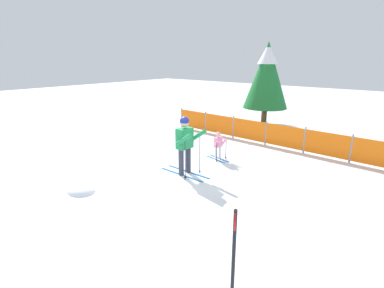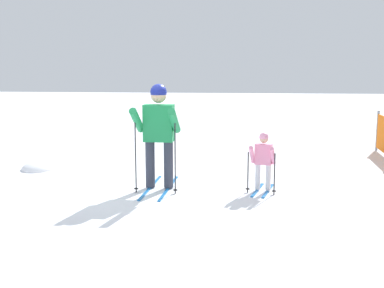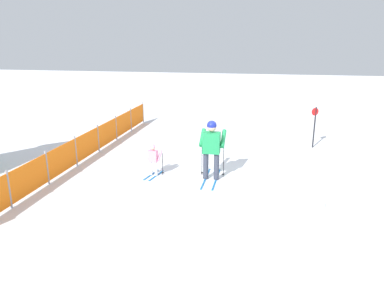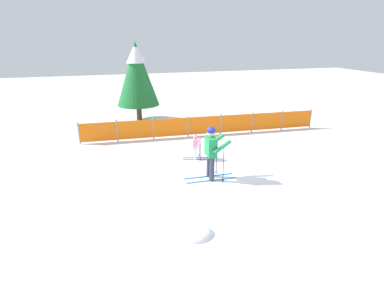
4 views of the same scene
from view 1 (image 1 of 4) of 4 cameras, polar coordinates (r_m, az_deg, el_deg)
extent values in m
plane|color=white|center=(8.73, -1.52, -6.49)|extent=(60.00, 60.00, 0.00)
cube|color=#1966B2|center=(9.16, -0.71, -5.32)|extent=(1.65, 0.09, 0.02)
cube|color=#1966B2|center=(8.94, -2.05, -5.86)|extent=(1.65, 0.09, 0.02)
cylinder|color=#333847|center=(9.02, -0.72, -2.95)|extent=(0.16, 0.16, 0.78)
cylinder|color=#333847|center=(8.80, -2.08, -3.45)|extent=(0.16, 0.16, 0.78)
cube|color=#1E8C4C|center=(8.70, -1.42, 1.11)|extent=(0.29, 0.49, 0.61)
cylinder|color=#1E8C4C|center=(8.74, 1.17, 1.63)|extent=(0.59, 0.14, 0.45)
cylinder|color=#1E8C4C|center=(8.30, -1.53, 0.84)|extent=(0.59, 0.14, 0.45)
sphere|color=#D8AD8C|center=(8.59, -1.44, 4.07)|extent=(0.26, 0.26, 0.26)
sphere|color=navy|center=(8.58, -1.45, 4.36)|extent=(0.27, 0.27, 0.27)
cylinder|color=black|center=(8.88, 1.49, -1.92)|extent=(0.02, 0.02, 1.21)
cylinder|color=black|center=(9.06, 1.47, -5.21)|extent=(0.07, 0.07, 0.01)
cylinder|color=black|center=(8.42, -1.33, -2.95)|extent=(0.02, 0.02, 1.21)
cylinder|color=black|center=(8.61, -1.30, -6.39)|extent=(0.07, 0.07, 0.01)
cube|color=#1966B2|center=(10.38, 5.27, -2.75)|extent=(0.90, 0.24, 0.02)
cube|color=#1966B2|center=(10.27, 4.56, -2.94)|extent=(0.90, 0.24, 0.02)
cylinder|color=silver|center=(10.31, 5.30, -1.57)|extent=(0.09, 0.09, 0.43)
cylinder|color=silver|center=(10.19, 4.59, -1.75)|extent=(0.09, 0.09, 0.43)
cube|color=pink|center=(10.14, 5.00, 0.40)|extent=(0.21, 0.29, 0.33)
cylinder|color=pink|center=(10.18, 6.10, 0.42)|extent=(0.27, 0.12, 0.31)
cylinder|color=pink|center=(9.96, 4.70, 0.10)|extent=(0.27, 0.12, 0.31)
sphere|color=#D8AD8C|center=(10.07, 5.04, 1.79)|extent=(0.14, 0.14, 0.14)
sphere|color=pink|center=(10.07, 5.04, 1.93)|extent=(0.15, 0.15, 0.15)
cylinder|color=black|center=(10.24, 6.50, -1.13)|extent=(0.02, 0.02, 0.67)
cylinder|color=black|center=(10.33, 6.45, -2.59)|extent=(0.07, 0.07, 0.01)
cylinder|color=black|center=(9.96, 4.72, -1.58)|extent=(0.02, 0.02, 0.67)
cylinder|color=black|center=(10.05, 4.69, -3.07)|extent=(0.07, 0.07, 0.01)
cylinder|color=gray|center=(14.96, -1.99, 5.09)|extent=(0.06, 0.06, 0.97)
cylinder|color=gray|center=(13.92, 2.60, 4.24)|extent=(0.06, 0.06, 0.97)
cylinder|color=gray|center=(12.99, 7.88, 3.24)|extent=(0.06, 0.06, 0.97)
cylinder|color=gray|center=(12.20, 13.89, 2.06)|extent=(0.06, 0.06, 0.97)
cylinder|color=gray|center=(11.56, 20.64, 0.70)|extent=(0.06, 0.06, 0.97)
cylinder|color=gray|center=(11.10, 28.06, -0.80)|extent=(0.06, 0.06, 0.97)
cube|color=orange|center=(14.43, 0.22, 4.69)|extent=(1.56, 0.11, 0.82)
cube|color=orange|center=(13.44, 5.15, 3.76)|extent=(1.56, 0.11, 0.82)
cube|color=orange|center=(12.58, 10.79, 2.67)|extent=(1.56, 0.11, 0.82)
cube|color=orange|center=(11.86, 17.17, 1.40)|extent=(1.56, 0.11, 0.82)
cube|color=orange|center=(11.30, 24.27, -0.03)|extent=(1.56, 0.11, 0.82)
cube|color=orange|center=(10.95, 31.96, -1.58)|extent=(1.56, 0.11, 0.82)
cylinder|color=#4C3823|center=(15.99, 13.55, 5.19)|extent=(0.28, 0.28, 0.87)
cone|color=#1D7032|center=(15.74, 14.05, 12.57)|extent=(2.22, 2.22, 3.25)
cone|color=white|center=(15.72, 14.32, 16.35)|extent=(1.00, 1.00, 0.98)
cylinder|color=black|center=(4.33, 7.89, -21.13)|extent=(0.05, 0.05, 1.51)
cylinder|color=red|center=(4.02, 8.26, -14.08)|extent=(0.15, 0.26, 0.28)
ellipsoid|color=white|center=(8.44, -20.31, -8.40)|extent=(0.81, 0.69, 0.32)
camera|label=2|loc=(8.14, 54.66, -0.28)|focal=45.00mm
camera|label=3|loc=(16.47, -33.40, 16.08)|focal=35.00mm
camera|label=4|loc=(8.75, -65.27, 13.29)|focal=28.00mm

